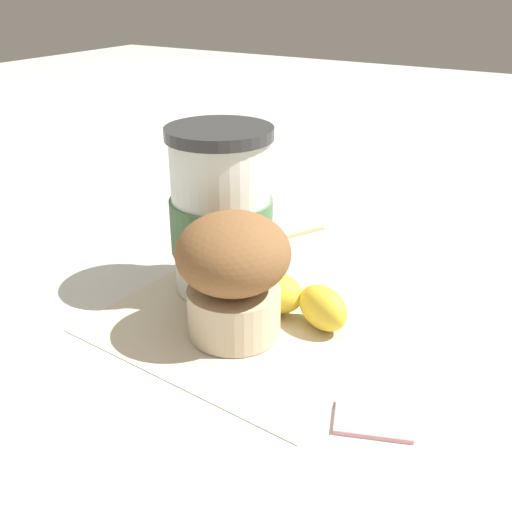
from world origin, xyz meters
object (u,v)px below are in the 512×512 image
at_px(muffin, 236,272).
at_px(banana, 270,293).
at_px(coffee_cup, 221,214).
at_px(sugar_packet, 373,419).

distance_m(muffin, banana, 0.06).
relative_size(muffin, banana, 0.67).
relative_size(coffee_cup, muffin, 1.46).
bearing_deg(banana, muffin, -98.59).
bearing_deg(banana, sugar_packet, -33.32).
relative_size(coffee_cup, banana, 0.97).
height_order(banana, sugar_packet, banana).
bearing_deg(coffee_cup, muffin, -47.78).
relative_size(coffee_cup, sugar_packet, 2.96).
xyz_separation_m(muffin, sugar_packet, (0.13, -0.04, -0.05)).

